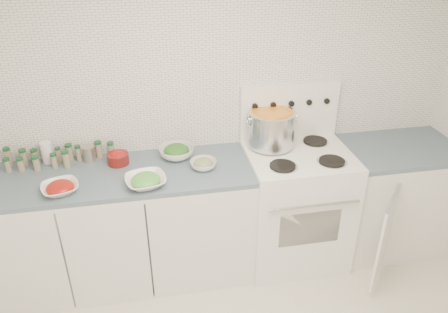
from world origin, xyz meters
TOP-DOWN VIEW (x-y plane):
  - room_walls at (0.00, 0.00)m, footprint 3.54×3.04m
  - counter_left at (-0.82, 1.19)m, footprint 1.85×0.62m
  - stove at (0.48, 1.19)m, footprint 0.76×0.70m
  - counter_right at (1.30, 1.19)m, footprint 0.89×0.93m
  - stock_pot at (0.31, 1.33)m, footprint 0.36×0.34m
  - bowl_tomato at (-1.17, 1.02)m, footprint 0.28×0.28m
  - bowl_snowpea at (-0.63, 1.00)m, footprint 0.30×0.30m
  - bowl_broccoli at (-0.40, 1.34)m, footprint 0.27×0.27m
  - bowl_zucchini at (-0.23, 1.15)m, footprint 0.24×0.24m
  - bowl_pepper at (-0.81, 1.33)m, footprint 0.15×0.15m
  - salt_canister at (-1.30, 1.44)m, footprint 0.09×0.09m
  - tin_can at (-1.02, 1.41)m, footprint 0.11×0.11m
  - spice_cluster at (-1.26, 1.41)m, footprint 0.75×0.16m

SIDE VIEW (x-z plane):
  - counter_right at x=1.30m, z-range 0.00..0.90m
  - counter_left at x=-0.82m, z-range 0.00..0.90m
  - stove at x=0.48m, z-range -0.18..1.18m
  - bowl_tomato at x=-1.17m, z-range 0.89..0.97m
  - bowl_zucchini at x=-0.23m, z-range 0.90..0.97m
  - bowl_snowpea at x=-0.63m, z-range 0.89..0.98m
  - bowl_pepper at x=-0.81m, z-range 0.90..0.99m
  - bowl_broccoli at x=-0.40m, z-range 0.90..1.00m
  - tin_can at x=-1.02m, z-range 0.90..1.01m
  - spice_cluster at x=-1.26m, z-range 0.89..1.03m
  - salt_canister at x=-1.30m, z-range 0.90..1.06m
  - stock_pot at x=0.31m, z-range 0.96..1.22m
  - room_walls at x=0.00m, z-range 0.30..2.82m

